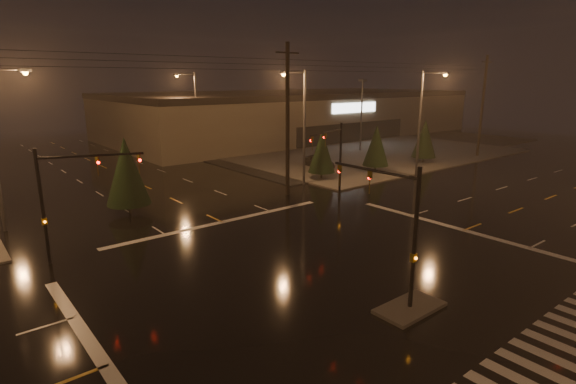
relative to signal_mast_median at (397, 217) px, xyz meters
The scene contains 20 objects.
ground 4.85m from the signal_mast_median, 90.00° to the left, with size 140.00×140.00×0.00m, color black.
sidewalk_ne 44.80m from the signal_mast_median, 47.79° to the left, with size 36.00×36.00×0.12m, color #484641.
median_island 3.79m from the signal_mast_median, 90.00° to the right, with size 3.00×1.60×0.15m, color #484641.
crosswalk 7.01m from the signal_mast_median, 90.00° to the right, with size 15.00×2.60×0.01m, color beige.
stop_bar_far 14.56m from the signal_mast_median, 90.00° to the left, with size 16.00×0.50×0.01m, color beige.
parking_lot 46.95m from the signal_mast_median, 41.60° to the left, with size 50.00×24.00×0.08m, color black.
retail_building 60.26m from the signal_mast_median, 54.49° to the left, with size 60.20×28.30×7.20m.
signal_mast_median is the anchor object (origin of this frame).
signal_mast_ne 16.27m from the signal_mast_median, 54.28° to the left, with size 4.84×1.86×6.00m.
signal_mast_nw 16.27m from the signal_mast_median, 125.72° to the left, with size 4.84×1.86×6.00m.
streetlight_3 22.20m from the signal_mast_median, 59.61° to the left, with size 2.77×0.32×10.00m.
streetlight_4 40.69m from the signal_mast_median, 74.03° to the left, with size 2.77×0.32×10.00m.
streetlight_6 26.29m from the signal_mast_median, 32.94° to the left, with size 0.32×2.77×10.00m.
utility_pole_1 19.00m from the signal_mast_median, 64.89° to the left, with size 2.20×0.32×12.00m.
utility_pole_2 41.73m from the signal_mast_median, 24.19° to the left, with size 2.20×0.32×12.00m.
conifer_0 24.22m from the signal_mast_median, 54.15° to the left, with size 2.53×2.53×4.66m.
conifer_1 27.94m from the signal_mast_median, 41.91° to the left, with size 2.63×2.63×4.80m.
conifer_2 34.38m from the signal_mast_median, 32.72° to the left, with size 2.68×2.68×4.89m.
conifer_3 20.34m from the signal_mast_median, 101.45° to the left, with size 3.02×3.02×5.41m.
car_parked 30.15m from the signal_mast_median, 53.33° to the left, with size 1.64×4.08×1.39m, color black.
Camera 1 is at (-14.45, -13.91, 9.22)m, focal length 28.00 mm.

